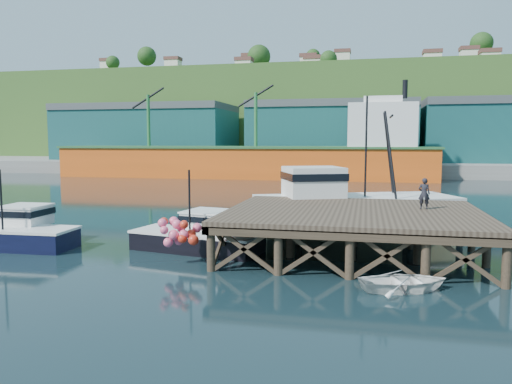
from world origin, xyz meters
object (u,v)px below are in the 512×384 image
(trawler, at_px, (351,203))
(boat_black, at_px, (200,235))
(boat_navy, at_px, (15,231))
(dockworker, at_px, (424,194))
(dinghy, at_px, (404,282))

(trawler, bearing_deg, boat_black, -156.61)
(boat_navy, xyz_separation_m, boat_black, (9.46, 1.43, -0.07))
(boat_black, xyz_separation_m, trawler, (7.21, 7.38, 0.92))
(boat_black, xyz_separation_m, dockworker, (10.84, 1.86, 2.14))
(boat_black, xyz_separation_m, dinghy, (9.51, -4.92, -0.41))
(dinghy, xyz_separation_m, dockworker, (1.32, 6.78, 2.55))
(boat_navy, relative_size, boat_black, 0.95)
(dinghy, height_order, dockworker, dockworker)
(boat_navy, height_order, boat_black, boat_black)
(dockworker, bearing_deg, dinghy, 84.86)
(boat_navy, height_order, dockworker, boat_navy)
(boat_black, distance_m, dockworker, 11.20)
(trawler, relative_size, dockworker, 8.42)
(dockworker, bearing_deg, boat_black, 15.62)
(trawler, distance_m, dinghy, 12.58)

